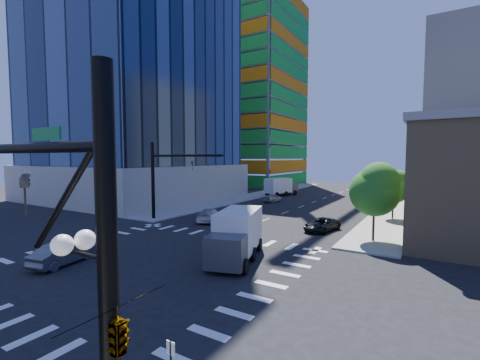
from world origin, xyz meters
The scene contains 16 objects.
ground centered at (0.00, 0.00, 0.00)m, with size 160.00×160.00×0.00m, color black.
road_markings centered at (0.00, 0.00, 0.01)m, with size 20.00×20.00×0.01m, color silver.
sidewalk_ne centered at (12.50, 40.00, 0.07)m, with size 5.00×60.00×0.15m, color gray.
sidewalk_nw centered at (-12.50, 40.00, 0.07)m, with size 5.00×60.00×0.15m, color gray.
office_tower centered at (-30.00, 25.00, 35.13)m, with size 30.00×30.00×71.00m.
construction_building centered at (-27.41, 61.93, 24.61)m, with size 25.16×34.50×70.60m.
signal_mast_se centered at (10.60, -11.50, 5.01)m, with size 10.51×2.48×9.00m.
signal_mast_nw centered at (-10.00, 11.50, 5.49)m, with size 10.20×0.40×9.00m.
tree_south centered at (12.63, 13.90, 4.69)m, with size 4.16×4.16×6.82m.
tree_north centered at (12.93, 25.90, 3.99)m, with size 3.54×3.52×5.78m.
car_nb_far centered at (7.40, 15.98, 0.64)m, with size 2.12×4.59×1.28m, color black.
car_sb_near centered at (-5.08, 14.00, 0.74)m, with size 2.07×5.09×1.48m, color silver.
car_sb_mid centered at (-5.84, 32.40, 0.69)m, with size 1.64×4.07×1.39m, color #A9ACB1.
car_sb_cross centered at (-4.76, -3.17, 0.75)m, with size 1.59×4.57×1.51m, color #56575B.
box_truck_near centered at (4.90, 3.65, 1.52)m, with size 4.66×7.09×3.44m.
box_truck_far centered at (-8.30, 41.69, 1.49)m, with size 4.68×6.95×3.36m.
Camera 1 is at (16.83, -15.35, 7.33)m, focal length 24.00 mm.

